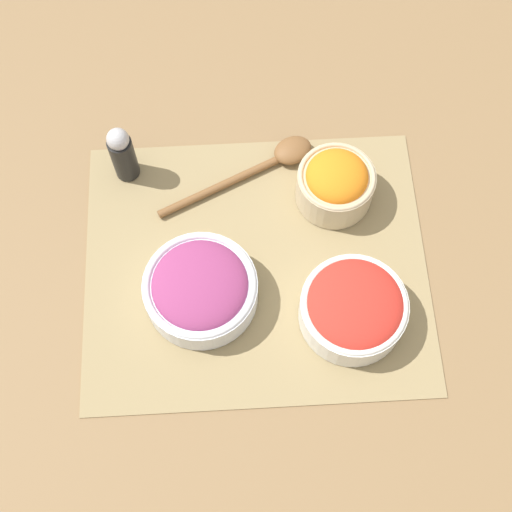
{
  "coord_description": "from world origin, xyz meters",
  "views": [
    {
      "loc": [
        -0.02,
        -0.39,
        0.95
      ],
      "look_at": [
        0.0,
        0.0,
        0.03
      ],
      "focal_mm": 50.0,
      "sensor_mm": 36.0,
      "label": 1
    }
  ],
  "objects_px": {
    "wooden_spoon": "(272,161)",
    "pepper_shaker": "(122,153)",
    "tomato_bowl": "(354,308)",
    "onion_bowl": "(200,288)",
    "carrot_bowl": "(336,183)"
  },
  "relations": [
    {
      "from": "onion_bowl",
      "to": "pepper_shaker",
      "type": "bearing_deg",
      "value": 117.21
    },
    {
      "from": "tomato_bowl",
      "to": "onion_bowl",
      "type": "bearing_deg",
      "value": 168.85
    },
    {
      "from": "tomato_bowl",
      "to": "wooden_spoon",
      "type": "bearing_deg",
      "value": 110.75
    },
    {
      "from": "tomato_bowl",
      "to": "wooden_spoon",
      "type": "distance_m",
      "value": 0.27
    },
    {
      "from": "carrot_bowl",
      "to": "wooden_spoon",
      "type": "height_order",
      "value": "carrot_bowl"
    },
    {
      "from": "pepper_shaker",
      "to": "wooden_spoon",
      "type": "bearing_deg",
      "value": 0.08
    },
    {
      "from": "onion_bowl",
      "to": "wooden_spoon",
      "type": "height_order",
      "value": "onion_bowl"
    },
    {
      "from": "pepper_shaker",
      "to": "tomato_bowl",
      "type": "bearing_deg",
      "value": -38.53
    },
    {
      "from": "carrot_bowl",
      "to": "tomato_bowl",
      "type": "distance_m",
      "value": 0.19
    },
    {
      "from": "carrot_bowl",
      "to": "tomato_bowl",
      "type": "relative_size",
      "value": 0.78
    },
    {
      "from": "onion_bowl",
      "to": "carrot_bowl",
      "type": "bearing_deg",
      "value": 36.84
    },
    {
      "from": "carrot_bowl",
      "to": "pepper_shaker",
      "type": "height_order",
      "value": "pepper_shaker"
    },
    {
      "from": "tomato_bowl",
      "to": "wooden_spoon",
      "type": "relative_size",
      "value": 0.6
    },
    {
      "from": "tomato_bowl",
      "to": "pepper_shaker",
      "type": "height_order",
      "value": "pepper_shaker"
    },
    {
      "from": "wooden_spoon",
      "to": "pepper_shaker",
      "type": "xyz_separation_m",
      "value": [
        -0.22,
        -0.0,
        0.04
      ]
    }
  ]
}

